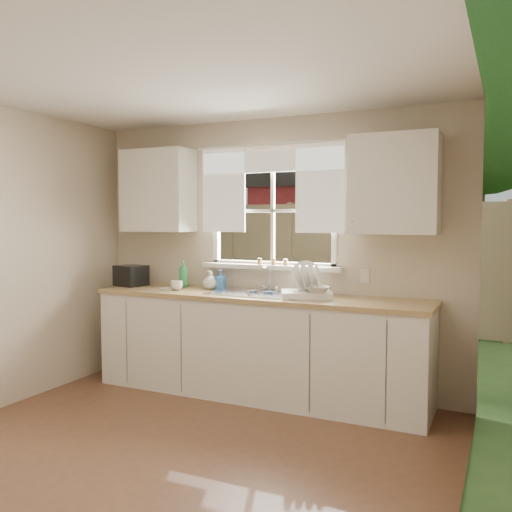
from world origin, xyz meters
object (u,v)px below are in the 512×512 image
at_px(black_appliance, 131,276).
at_px(dish_rack, 306,289).
at_px(cup, 177,285).
at_px(soap_bottle_a, 183,274).

bearing_deg(black_appliance, dish_rack, 12.10).
height_order(dish_rack, cup, dish_rack).
height_order(dish_rack, black_appliance, dish_rack).
distance_m(dish_rack, cup, 1.26).
distance_m(soap_bottle_a, cup, 0.24).
xyz_separation_m(dish_rack, soap_bottle_a, (-1.32, 0.15, 0.06)).
height_order(soap_bottle_a, black_appliance, soap_bottle_a).
relative_size(cup, black_appliance, 0.41).
distance_m(dish_rack, black_appliance, 1.86).
xyz_separation_m(soap_bottle_a, black_appliance, (-0.53, -0.12, -0.03)).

